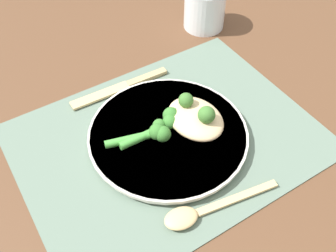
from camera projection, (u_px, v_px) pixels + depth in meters
name	position (u px, v px, depth m)	size (l,w,h in m)	color
ground_plane	(168.00, 140.00, 0.64)	(3.00, 3.00, 0.00)	brown
placemat	(168.00, 139.00, 0.64)	(0.47, 0.36, 0.00)	slate
plate	(168.00, 135.00, 0.63)	(0.26, 0.26, 0.01)	silver
chicken_fillet	(195.00, 118.00, 0.63)	(0.09, 0.11, 0.03)	#DBBC89
pesto_dollop_primary	(207.00, 115.00, 0.60)	(0.03, 0.03, 0.03)	#3D702D
pesto_dollop_secondary	(186.00, 100.00, 0.62)	(0.02, 0.02, 0.02)	#3D702D
broccoli_stalk_left	(165.00, 123.00, 0.62)	(0.11, 0.04, 0.03)	green
broccoli_stalk_front	(153.00, 132.00, 0.61)	(0.10, 0.05, 0.03)	green
knife	(122.00, 87.00, 0.71)	(0.19, 0.02, 0.01)	tan
spoon	(195.00, 213.00, 0.54)	(0.18, 0.05, 0.01)	tan
water_glass	(205.00, 8.00, 0.82)	(0.09, 0.09, 0.09)	silver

